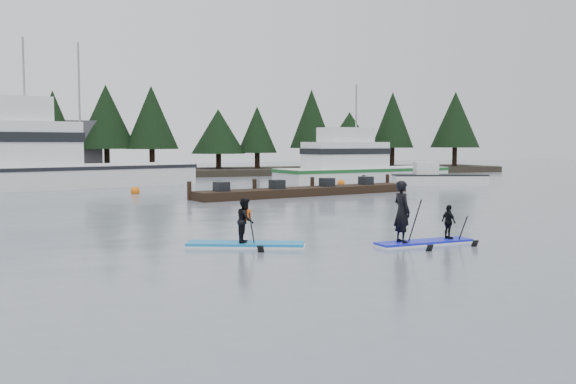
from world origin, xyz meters
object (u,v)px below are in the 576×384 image
object	(u,v)px
fishing_boat_large	(33,175)
floating_dock	(306,191)
paddleboard_solo	(245,231)
paddleboard_duo	(416,222)
fishing_boat_medium	(359,174)

from	to	relation	value
fishing_boat_large	floating_dock	distance (m)	19.14
fishing_boat_large	paddleboard_solo	bearing A→B (deg)	-94.49
fishing_boat_large	paddleboard_duo	xyz separation A→B (m)	(11.77, -29.62, -0.18)
paddleboard_solo	fishing_boat_medium	bearing A→B (deg)	81.11
paddleboard_solo	paddleboard_duo	world-z (taller)	paddleboard_duo
fishing_boat_large	paddleboard_solo	distance (m)	29.09
paddleboard_solo	paddleboard_duo	size ratio (longest dim) A/B	1.10
fishing_boat_large	paddleboard_solo	world-z (taller)	fishing_boat_large
floating_dock	paddleboard_duo	world-z (taller)	paddleboard_duo
fishing_boat_large	floating_dock	size ratio (longest dim) A/B	1.51
fishing_boat_medium	floating_dock	size ratio (longest dim) A/B	1.04
floating_dock	fishing_boat_medium	bearing A→B (deg)	37.45
floating_dock	paddleboard_solo	distance (m)	18.57
floating_dock	paddleboard_duo	bearing A→B (deg)	-114.73
paddleboard_solo	fishing_boat_large	bearing A→B (deg)	126.42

